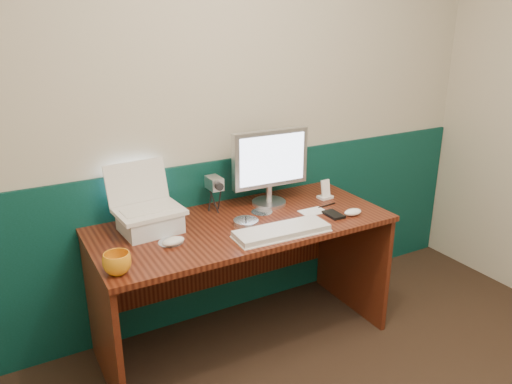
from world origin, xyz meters
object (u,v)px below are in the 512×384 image
keyboard (282,232)px  mug (117,263)px  camcorder (215,194)px  monitor (269,167)px  laptop (147,188)px  desk (243,283)px

keyboard → mug: (-0.83, -0.00, 0.03)m
mug → camcorder: 0.81m
keyboard → camcorder: 0.49m
keyboard → monitor: bearing=70.7°
monitor → camcorder: bearing=173.1°
laptop → camcorder: size_ratio=1.62×
monitor → laptop: bearing=-174.5°
mug → monitor: bearing=22.0°
laptop → monitor: size_ratio=0.71×
laptop → keyboard: 0.71m
monitor → camcorder: 0.35m
monitor → mug: monitor is taller
keyboard → camcorder: (-0.16, 0.45, 0.09)m
monitor → keyboard: bearing=-109.3°
laptop → mug: size_ratio=2.67×
laptop → monitor: monitor is taller
keyboard → camcorder: bearing=112.4°
desk → monitor: monitor is taller
monitor → keyboard: monitor is taller
mug → desk: bearing=17.7°
laptop → camcorder: laptop is taller
camcorder → monitor: bearing=-10.3°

